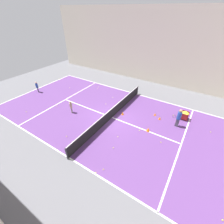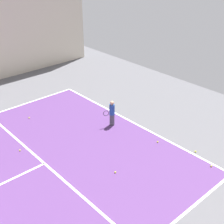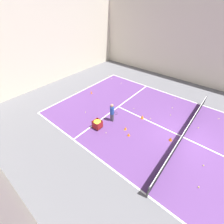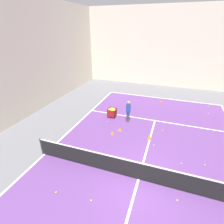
# 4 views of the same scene
# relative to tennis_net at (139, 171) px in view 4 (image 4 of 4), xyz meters

# --- Properties ---
(ground_plane) EXTENTS (34.98, 34.98, 0.00)m
(ground_plane) POSITION_rel_tennis_net_xyz_m (0.00, 0.00, -0.53)
(ground_plane) COLOR #5B5B60
(court_playing_area) EXTENTS (10.81, 22.31, 0.00)m
(court_playing_area) POSITION_rel_tennis_net_xyz_m (0.00, 0.00, -0.53)
(court_playing_area) COLOR #563370
(court_playing_area) RESTS_ON ground
(line_baseline_far) EXTENTS (10.81, 0.10, 0.00)m
(line_baseline_far) POSITION_rel_tennis_net_xyz_m (0.00, 11.15, -0.53)
(line_baseline_far) COLOR white
(line_baseline_far) RESTS_ON ground
(line_sideline_left) EXTENTS (0.10, 22.31, 0.00)m
(line_sideline_left) POSITION_rel_tennis_net_xyz_m (-5.40, 0.00, -0.53)
(line_sideline_left) COLOR white
(line_sideline_left) RESTS_ON ground
(line_service_far) EXTENTS (10.81, 0.10, 0.00)m
(line_service_far) POSITION_rel_tennis_net_xyz_m (0.00, 6.13, -0.53)
(line_service_far) COLOR white
(line_service_far) RESTS_ON ground
(line_centre_service) EXTENTS (0.10, 12.27, 0.00)m
(line_centre_service) POSITION_rel_tennis_net_xyz_m (0.00, 0.00, -0.53)
(line_centre_service) COLOR white
(line_centre_service) RESTS_ON ground
(hall_enclosure_far) EXTENTS (19.48, 0.15, 8.72)m
(hall_enclosure_far) POSITION_rel_tennis_net_xyz_m (0.00, 15.57, 3.83)
(hall_enclosure_far) COLOR beige
(hall_enclosure_far) RESTS_ON ground
(tennis_net) EXTENTS (11.11, 0.10, 1.03)m
(tennis_net) POSITION_rel_tennis_net_xyz_m (0.00, 0.00, 0.00)
(tennis_net) COLOR #2D2D33
(tennis_net) RESTS_ON ground
(coach_at_net) EXTENTS (0.35, 0.67, 1.69)m
(coach_at_net) POSITION_rel_tennis_net_xyz_m (-1.95, 5.30, 0.44)
(coach_at_net) COLOR #4C4C56
(coach_at_net) RESTS_ON ground
(ball_cart) EXTENTS (0.62, 0.62, 0.72)m
(ball_cart) POSITION_rel_tennis_net_xyz_m (-3.35, 5.64, -0.02)
(ball_cart) COLOR maroon
(ball_cart) RESTS_ON ground
(training_cone_0) EXTENTS (0.27, 0.27, 0.33)m
(training_cone_0) POSITION_rel_tennis_net_xyz_m (-0.03, 3.50, -0.36)
(training_cone_0) COLOR orange
(training_cone_0) RESTS_ON ground
(training_cone_1) EXTENTS (0.17, 0.17, 0.34)m
(training_cone_1) POSITION_rel_tennis_net_xyz_m (0.09, 9.89, -0.36)
(training_cone_1) COLOR orange
(training_cone_1) RESTS_ON ground
(training_cone_2) EXTENTS (0.21, 0.21, 0.27)m
(training_cone_2) POSITION_rel_tennis_net_xyz_m (-2.10, 3.80, -0.39)
(training_cone_2) COLOR orange
(training_cone_2) RESTS_ON ground
(training_cone_3) EXTENTS (0.21, 0.21, 0.24)m
(training_cone_3) POSITION_rel_tennis_net_xyz_m (-2.47, 3.23, -0.41)
(training_cone_3) COLOR orange
(training_cone_3) RESTS_ON ground
(training_cone_4) EXTENTS (0.24, 0.24, 0.30)m
(training_cone_4) POSITION_rel_tennis_net_xyz_m (-0.92, 0.61, -0.38)
(training_cone_4) COLOR orange
(training_cone_4) RESTS_ON ground
(tennis_ball_0) EXTENTS (0.07, 0.07, 0.07)m
(tennis_ball_0) POSITION_rel_tennis_net_xyz_m (-2.63, 7.86, -0.49)
(tennis_ball_0) COLOR yellow
(tennis_ball_0) RESTS_ON ground
(tennis_ball_4) EXTENTS (0.07, 0.07, 0.07)m
(tennis_ball_4) POSITION_rel_tennis_net_xyz_m (1.75, -0.59, -0.49)
(tennis_ball_4) COLOR yellow
(tennis_ball_4) RESTS_ON ground
(tennis_ball_7) EXTENTS (0.07, 0.07, 0.07)m
(tennis_ball_7) POSITION_rel_tennis_net_xyz_m (0.68, 4.80, -0.49)
(tennis_ball_7) COLOR yellow
(tennis_ball_7) RESTS_ON ground
(tennis_ball_8) EXTENTS (0.07, 0.07, 0.07)m
(tennis_ball_8) POSITION_rel_tennis_net_xyz_m (0.33, 2.88, -0.49)
(tennis_ball_8) COLOR yellow
(tennis_ball_8) RESTS_ON ground
(tennis_ball_11) EXTENTS (0.07, 0.07, 0.07)m
(tennis_ball_11) POSITION_rel_tennis_net_xyz_m (4.70, 11.44, -0.49)
(tennis_ball_11) COLOR yellow
(tennis_ball_11) RESTS_ON ground
(tennis_ball_13) EXTENTS (0.07, 0.07, 0.07)m
(tennis_ball_13) POSITION_rel_tennis_net_xyz_m (-3.22, -1.95, -0.49)
(tennis_ball_13) COLOR yellow
(tennis_ball_13) RESTS_ON ground
(tennis_ball_14) EXTENTS (0.07, 0.07, 0.07)m
(tennis_ball_14) POSITION_rel_tennis_net_xyz_m (3.07, 2.08, -0.49)
(tennis_ball_14) COLOR yellow
(tennis_ball_14) RESTS_ON ground
(tennis_ball_18) EXTENTS (0.07, 0.07, 0.07)m
(tennis_ball_18) POSITION_rel_tennis_net_xyz_m (0.90, 11.30, -0.49)
(tennis_ball_18) COLOR yellow
(tennis_ball_18) RESTS_ON ground
(tennis_ball_19) EXTENTS (0.07, 0.07, 0.07)m
(tennis_ball_19) POSITION_rel_tennis_net_xyz_m (-2.24, 3.81, -0.49)
(tennis_ball_19) COLOR yellow
(tennis_ball_19) RESTS_ON ground
(tennis_ball_20) EXTENTS (0.07, 0.07, 0.07)m
(tennis_ball_20) POSITION_rel_tennis_net_xyz_m (4.06, 8.85, -0.49)
(tennis_ball_20) COLOR yellow
(tennis_ball_20) RESTS_ON ground
(tennis_ball_21) EXTENTS (0.07, 0.07, 0.07)m
(tennis_ball_21) POSITION_rel_tennis_net_xyz_m (-3.38, 4.72, -0.49)
(tennis_ball_21) COLOR yellow
(tennis_ball_21) RESTS_ON ground
(tennis_ball_22) EXTENTS (0.07, 0.07, 0.07)m
(tennis_ball_22) POSITION_rel_tennis_net_xyz_m (-0.73, 11.44, -0.49)
(tennis_ball_22) COLOR yellow
(tennis_ball_22) RESTS_ON ground
(tennis_ball_23) EXTENTS (0.07, 0.07, 0.07)m
(tennis_ball_23) POSITION_rel_tennis_net_xyz_m (4.23, 10.52, -0.49)
(tennis_ball_23) COLOR yellow
(tennis_ball_23) RESTS_ON ground
(tennis_ball_24) EXTENTS (0.07, 0.07, 0.07)m
(tennis_ball_24) POSITION_rel_tennis_net_xyz_m (-1.61, -1.80, -0.49)
(tennis_ball_24) COLOR yellow
(tennis_ball_24) RESTS_ON ground
(tennis_ball_25) EXTENTS (0.07, 0.07, 0.07)m
(tennis_ball_25) POSITION_rel_tennis_net_xyz_m (1.91, 1.77, -0.49)
(tennis_ball_25) COLOR yellow
(tennis_ball_25) RESTS_ON ground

